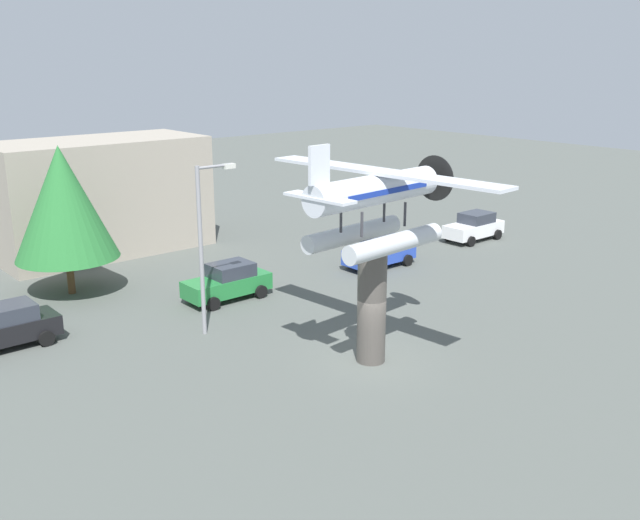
% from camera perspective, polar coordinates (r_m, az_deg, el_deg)
% --- Properties ---
extents(ground_plane, '(140.00, 140.00, 0.00)m').
position_cam_1_polar(ground_plane, '(27.81, 4.06, -8.01)').
color(ground_plane, '#515651').
extents(display_pedestal, '(1.10, 1.10, 4.51)m').
position_cam_1_polar(display_pedestal, '(26.97, 4.15, -3.64)').
color(display_pedestal, '#4C4742').
rests_on(display_pedestal, ground).
extents(floatplane_monument, '(6.98, 10.45, 4.00)m').
position_cam_1_polar(floatplane_monument, '(26.02, 4.51, 4.60)').
color(floatplane_monument, silver).
rests_on(floatplane_monument, display_pedestal).
extents(car_near_black, '(4.20, 2.02, 1.76)m').
position_cam_1_polar(car_near_black, '(31.26, -23.90, -4.91)').
color(car_near_black, black).
rests_on(car_near_black, ground).
extents(car_mid_green, '(4.20, 2.02, 1.76)m').
position_cam_1_polar(car_mid_green, '(34.49, -7.37, -1.72)').
color(car_mid_green, '#237A38').
rests_on(car_mid_green, ground).
extents(car_far_blue, '(4.20, 2.02, 1.76)m').
position_cam_1_polar(car_far_blue, '(39.64, 4.83, 0.70)').
color(car_far_blue, '#2847B7').
rests_on(car_far_blue, ground).
extents(car_distant_white, '(4.20, 2.02, 1.76)m').
position_cam_1_polar(car_distant_white, '(46.33, 12.22, 2.63)').
color(car_distant_white, white).
rests_on(car_distant_white, ground).
extents(streetlight_primary, '(1.84, 0.28, 7.11)m').
position_cam_1_polar(streetlight_primary, '(29.54, -9.19, 1.84)').
color(streetlight_primary, gray).
rests_on(streetlight_primary, ground).
extents(storefront_building, '(12.06, 5.84, 6.67)m').
position_cam_1_polar(storefront_building, '(44.21, -17.16, 4.90)').
color(storefront_building, '#9E9384').
rests_on(storefront_building, ground).
extents(tree_east, '(4.92, 4.92, 7.30)m').
position_cam_1_polar(tree_east, '(36.27, -19.84, 4.33)').
color(tree_east, brown).
rests_on(tree_east, ground).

